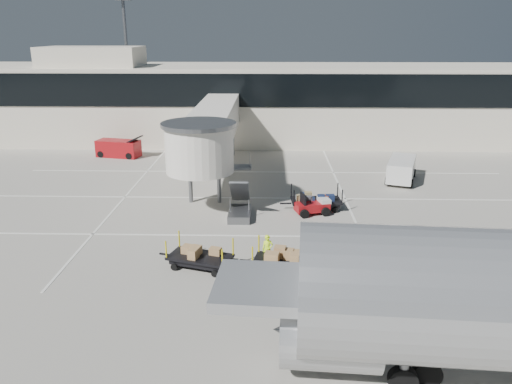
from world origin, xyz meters
TOP-DOWN VIEW (x-y plane):
  - ground at (0.00, 0.00)m, footprint 140.00×140.00m
  - lane_markings at (-0.67, 9.33)m, footprint 40.00×30.00m
  - terminal at (-0.35, 29.94)m, footprint 64.00×12.11m
  - jet_bridge at (-3.97, 12.26)m, footprint 5.70×20.40m
  - baggage_tug at (3.40, 5.81)m, footprint 2.45×1.94m
  - suitcase_cart at (3.61, 6.72)m, footprint 4.17×1.90m
  - box_cart_near at (1.46, -2.61)m, footprint 4.11×2.23m
  - box_cart_far at (-2.93, -2.22)m, footprint 4.00×2.47m
  - ground_worker at (0.43, -1.60)m, footprint 0.59×0.40m
  - minivan at (11.17, 13.80)m, footprint 3.32×5.04m
  - belt_loader at (-13.93, 21.18)m, footprint 4.58×2.55m

SIDE VIEW (x-z plane):
  - ground at x=0.00m, z-range 0.00..0.00m
  - lane_markings at x=-0.67m, z-range 0.00..0.02m
  - baggage_tug at x=3.40m, z-range -0.20..1.27m
  - box_cart_far at x=-2.93m, z-range -0.23..1.31m
  - suitcase_cart at x=3.61m, z-range -0.24..1.38m
  - box_cart_near at x=1.46m, z-range -0.17..1.41m
  - ground_worker at x=0.43m, z-range 0.00..1.56m
  - belt_loader at x=-13.93m, z-range -0.25..1.84m
  - minivan at x=11.17m, z-range 0.18..1.95m
  - terminal at x=-0.35m, z-range -3.49..11.71m
  - jet_bridge at x=-3.97m, z-range 1.27..7.30m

